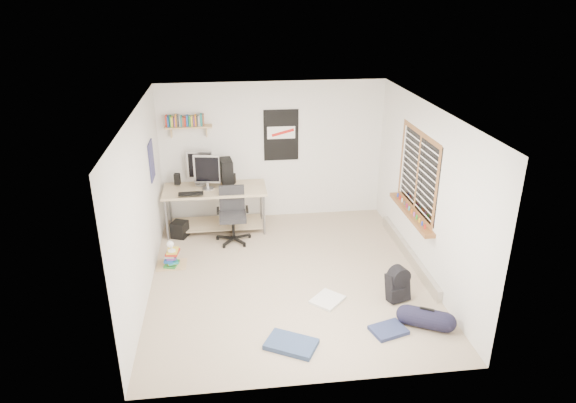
{
  "coord_description": "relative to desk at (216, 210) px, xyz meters",
  "views": [
    {
      "loc": [
        -0.82,
        -6.55,
        3.99
      ],
      "look_at": [
        0.01,
        0.16,
        1.15
      ],
      "focal_mm": 32.0,
      "sensor_mm": 36.0,
      "label": 1
    }
  ],
  "objects": [
    {
      "name": "speaker_right",
      "position": [
        0.32,
        0.12,
        0.53
      ],
      "size": [
        0.11,
        0.11,
        0.17
      ],
      "primitive_type": "cube",
      "rotation": [
        0.0,
        0.0,
        -0.33
      ],
      "color": "black",
      "rests_on": "desk"
    },
    {
      "name": "duffel_bag",
      "position": [
        2.63,
        -3.21,
        -0.22
      ],
      "size": [
        0.35,
        0.35,
        0.5
      ],
      "primitive_type": "cylinder",
      "rotation": [
        0.0,
        0.0,
        -0.49
      ],
      "color": "black",
      "rests_on": "floor"
    },
    {
      "name": "right_wall",
      "position": [
        3.06,
        -1.78,
        0.89
      ],
      "size": [
        0.01,
        4.5,
        2.5
      ],
      "primitive_type": "cube",
      "color": "silver",
      "rests_on": "ground"
    },
    {
      "name": "back_wall",
      "position": [
        1.06,
        0.47,
        0.89
      ],
      "size": [
        4.0,
        0.01,
        2.5
      ],
      "primitive_type": "cube",
      "color": "silver",
      "rests_on": "ground"
    },
    {
      "name": "monitor_left",
      "position": [
        -0.24,
        0.22,
        0.68
      ],
      "size": [
        0.45,
        0.18,
        0.48
      ],
      "primitive_type": "cube",
      "rotation": [
        0.0,
        0.0,
        -0.17
      ],
      "color": "#B8B7BD",
      "rests_on": "desk"
    },
    {
      "name": "backpack",
      "position": [
        2.47,
        -2.56,
        -0.16
      ],
      "size": [
        0.35,
        0.32,
        0.39
      ],
      "primitive_type": "cube",
      "rotation": [
        0.0,
        0.0,
        0.31
      ],
      "color": "black",
      "rests_on": "floor"
    },
    {
      "name": "poster_back_wall",
      "position": [
        1.21,
        0.45,
        1.19
      ],
      "size": [
        0.62,
        0.03,
        0.92
      ],
      "primitive_type": "cube",
      "color": "black",
      "rests_on": "back_wall"
    },
    {
      "name": "window",
      "position": [
        3.01,
        -1.48,
        1.08
      ],
      "size": [
        0.1,
        1.5,
        1.26
      ],
      "primitive_type": "cube",
      "color": "brown",
      "rests_on": "right_wall"
    },
    {
      "name": "speaker_left",
      "position": [
        -0.64,
        0.19,
        0.54
      ],
      "size": [
        0.11,
        0.11,
        0.19
      ],
      "primitive_type": "cube",
      "rotation": [
        0.0,
        0.0,
        -0.15
      ],
      "color": "black",
      "rests_on": "desk"
    },
    {
      "name": "tshirt",
      "position": [
        1.51,
        -2.49,
        -0.34
      ],
      "size": [
        0.54,
        0.54,
        0.04
      ],
      "primitive_type": "cube",
      "rotation": [
        0.0,
        0.0,
        0.8
      ],
      "color": "silver",
      "rests_on": "floor"
    },
    {
      "name": "left_wall",
      "position": [
        -0.95,
        -1.78,
        0.89
      ],
      "size": [
        0.01,
        4.5,
        2.5
      ],
      "primitive_type": "cube",
      "color": "silver",
      "rests_on": "ground"
    },
    {
      "name": "wall_shelf",
      "position": [
        -0.39,
        0.36,
        1.42
      ],
      "size": [
        0.8,
        0.22,
        0.24
      ],
      "primitive_type": "cube",
      "color": "tan",
      "rests_on": "back_wall"
    },
    {
      "name": "monitor_right",
      "position": [
        -0.11,
        -0.01,
        0.69
      ],
      "size": [
        0.46,
        0.19,
        0.49
      ],
      "primitive_type": "cube",
      "rotation": [
        0.0,
        0.0,
        -0.17
      ],
      "color": "#999A9E",
      "rests_on": "desk"
    },
    {
      "name": "ceiling",
      "position": [
        1.06,
        -1.78,
        2.14
      ],
      "size": [
        4.0,
        4.5,
        0.01
      ],
      "primitive_type": "cube",
      "color": "white",
      "rests_on": "ground"
    },
    {
      "name": "jeans_a",
      "position": [
        0.89,
        -3.38,
        -0.33
      ],
      "size": [
        0.7,
        0.62,
        0.06
      ],
      "primitive_type": "cube",
      "rotation": [
        0.0,
        0.0,
        -0.51
      ],
      "color": "navy",
      "rests_on": "floor"
    },
    {
      "name": "jeans_b",
      "position": [
        2.14,
        -3.25,
        -0.34
      ],
      "size": [
        0.5,
        0.43,
        0.05
      ],
      "primitive_type": "cube",
      "rotation": [
        0.0,
        0.0,
        0.29
      ],
      "color": "#222A4E",
      "rests_on": "floor"
    },
    {
      "name": "subwoofer",
      "position": [
        -0.63,
        -0.25,
        -0.22
      ],
      "size": [
        0.32,
        0.32,
        0.28
      ],
      "primitive_type": "cube",
      "rotation": [
        0.0,
        0.0,
        -0.38
      ],
      "color": "black",
      "rests_on": "floor"
    },
    {
      "name": "desk_lamp",
      "position": [
        -0.67,
        -1.24,
        0.02
      ],
      "size": [
        0.17,
        0.22,
        0.2
      ],
      "primitive_type": "cube",
      "rotation": [
        0.0,
        0.0,
        -0.32
      ],
      "color": "white",
      "rests_on": "book_stack"
    },
    {
      "name": "baseboard_heater",
      "position": [
        3.01,
        -1.48,
        -0.28
      ],
      "size": [
        0.08,
        2.5,
        0.18
      ],
      "primitive_type": "cube",
      "color": "#B7B2A8",
      "rests_on": "floor"
    },
    {
      "name": "poster_left_wall",
      "position": [
        -0.93,
        -0.58,
        1.14
      ],
      "size": [
        0.02,
        0.42,
        0.6
      ],
      "primitive_type": "cube",
      "color": "navy",
      "rests_on": "left_wall"
    },
    {
      "name": "desk",
      "position": [
        0.0,
        0.0,
        0.0
      ],
      "size": [
        1.77,
        0.79,
        0.8
      ],
      "primitive_type": "cube",
      "rotation": [
        0.0,
        0.0,
        0.01
      ],
      "color": "tan",
      "rests_on": "floor"
    },
    {
      "name": "book_stack",
      "position": [
        -0.69,
        -1.22,
        -0.21
      ],
      "size": [
        0.43,
        0.36,
        0.29
      ],
      "primitive_type": "cube",
      "rotation": [
        0.0,
        0.0,
        -0.04
      ],
      "color": "olive",
      "rests_on": "floor"
    },
    {
      "name": "pc_tower",
      "position": [
        0.22,
        0.17,
        0.65
      ],
      "size": [
        0.24,
        0.42,
        0.42
      ],
      "primitive_type": "cube",
      "rotation": [
        0.0,
        0.0,
        0.12
      ],
      "color": "black",
      "rests_on": "desk"
    },
    {
      "name": "keyboard",
      "position": [
        -0.39,
        -0.31,
        0.45
      ],
      "size": [
        0.42,
        0.16,
        0.02
      ],
      "primitive_type": "cube",
      "rotation": [
        0.0,
        0.0,
        0.03
      ],
      "color": "black",
      "rests_on": "desk"
    },
    {
      "name": "floor",
      "position": [
        1.06,
        -1.78,
        -0.37
      ],
      "size": [
        4.0,
        4.5,
        0.01
      ],
      "primitive_type": "cube",
      "color": "gray",
      "rests_on": "ground"
    },
    {
      "name": "office_chair",
      "position": [
        0.29,
        -0.52,
        0.12
      ],
      "size": [
        0.61,
        0.61,
        0.94
      ],
      "primitive_type": "cube",
      "rotation": [
        0.0,
        0.0,
        0.0
      ],
      "color": "#242427",
      "rests_on": "floor"
    }
  ]
}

